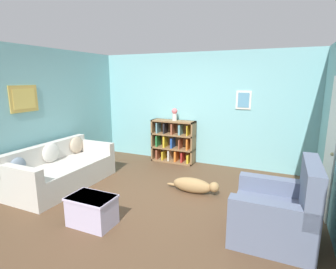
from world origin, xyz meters
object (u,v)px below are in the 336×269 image
object	(u,v)px
couch	(61,170)
vase	(175,114)
dog	(194,185)
recliner_chair	(279,212)
coffee_table	(92,210)
bookshelf	(174,142)

from	to	relation	value
couch	vase	size ratio (longest dim) A/B	6.74
vase	dog	bearing A→B (deg)	-56.29
couch	vase	bearing A→B (deg)	57.25
couch	recliner_chair	world-z (taller)	recliner_chair
couch	coffee_table	world-z (taller)	couch
recliner_chair	coffee_table	bearing A→B (deg)	-163.25
coffee_table	dog	world-z (taller)	coffee_table
coffee_table	bookshelf	bearing A→B (deg)	91.30
couch	recliner_chair	distance (m)	3.83
bookshelf	recliner_chair	world-z (taller)	recliner_chair
bookshelf	recliner_chair	xyz separation A→B (m)	(2.44, -2.39, -0.14)
dog	couch	bearing A→B (deg)	-164.07
bookshelf	coffee_table	xyz separation A→B (m)	(0.07, -3.10, -0.27)
couch	coffee_table	size ratio (longest dim) A/B	3.07
couch	dog	size ratio (longest dim) A/B	1.98
bookshelf	vase	world-z (taller)	vase
bookshelf	recliner_chair	distance (m)	3.42
coffee_table	vase	distance (m)	3.23
vase	bookshelf	bearing A→B (deg)	148.28
vase	couch	bearing A→B (deg)	-122.75
couch	bookshelf	xyz separation A→B (m)	(1.39, 2.22, 0.20)
couch	dog	world-z (taller)	couch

